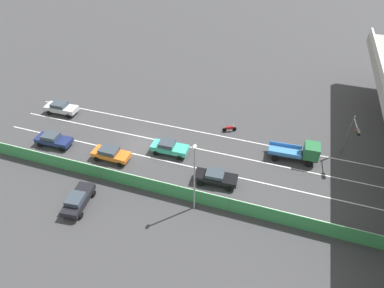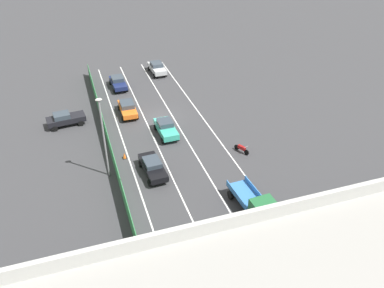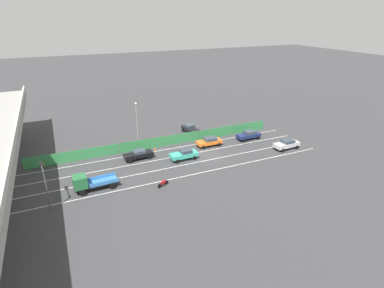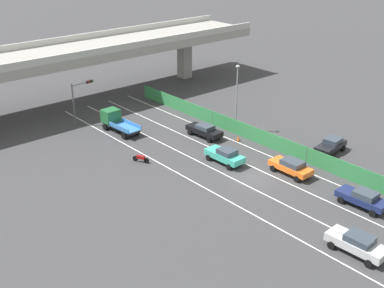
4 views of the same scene
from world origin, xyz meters
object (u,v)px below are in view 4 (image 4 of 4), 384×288
car_sedan_black (204,130)px  traffic_light (80,94)px  motorcycle (141,158)px  car_taxi_orange (291,166)px  street_lamp (237,93)px  car_taxi_teal (225,155)px  traffic_cone (238,138)px  car_sedan_silver (357,243)px  parked_sedan_dark (331,145)px  car_sedan_navy (363,198)px  flatbed_truck_blue (115,121)px

car_sedan_black → traffic_light: traffic_light is taller
motorcycle → car_taxi_orange: bearing=-51.0°
car_sedan_black → car_taxi_orange: 12.91m
street_lamp → motorcycle: bearing=178.2°
car_taxi_teal → traffic_cone: 6.22m
car_taxi_teal → car_sedan_silver: (-3.42, -17.89, 0.01)m
car_taxi_orange → parked_sedan_dark: size_ratio=1.00×
motorcycle → traffic_light: traffic_light is taller
car_sedan_silver → street_lamp: bearing=65.5°
car_sedan_navy → car_taxi_orange: bearing=88.9°
traffic_light → traffic_cone: 20.55m
car_taxi_teal → car_sedan_black: bearing=64.9°
car_sedan_navy → car_sedan_black: bearing=89.8°
motorcycle → traffic_cone: size_ratio=2.78×
motorcycle → parked_sedan_dark: 20.95m
car_sedan_black → flatbed_truck_blue: 11.07m
car_sedan_silver → motorcycle: bearing=97.7°
car_sedan_silver → parked_sedan_dark: bearing=40.6°
car_sedan_silver → car_taxi_teal: bearing=79.2°
street_lamp → car_sedan_black: bearing=164.4°
car_sedan_black → motorcycle: size_ratio=2.66×
car_taxi_teal → car_sedan_navy: car_taxi_teal is taller
parked_sedan_dark → traffic_light: (-16.29, 26.00, 2.95)m
motorcycle → car_sedan_black: bearing=4.2°
flatbed_truck_blue → motorcycle: flatbed_truck_blue is taller
car_sedan_silver → car_taxi_orange: size_ratio=1.03×
car_sedan_black → parked_sedan_dark: parked_sedan_dark is taller
car_taxi_teal → traffic_light: bearing=105.5°
traffic_light → car_sedan_navy: bearing=-75.9°
car_taxi_teal → motorcycle: size_ratio=2.52×
car_sedan_silver → traffic_light: 38.26m
car_sedan_navy → traffic_light: traffic_light is taller
car_sedan_black → car_taxi_teal: 7.38m
car_sedan_black → parked_sedan_dark: size_ratio=1.05×
car_taxi_teal → car_taxi_orange: bearing=-62.6°
car_sedan_silver → traffic_cone: size_ratio=7.25×
car_sedan_black → traffic_cone: car_sedan_black is taller
flatbed_truck_blue → street_lamp: 15.17m
car_taxi_orange → traffic_light: bearing=108.5°
parked_sedan_dark → traffic_cone: parked_sedan_dark is taller
car_sedan_black → traffic_light: bearing=122.9°
car_taxi_teal → parked_sedan_dark: bearing=-28.5°
car_sedan_black → car_sedan_navy: size_ratio=1.04×
flatbed_truck_blue → motorcycle: bearing=-107.4°
car_sedan_silver → motorcycle: size_ratio=2.61×
car_sedan_silver → traffic_light: (-2.19, 38.09, 2.93)m
car_sedan_black → street_lamp: 5.89m
street_lamp → parked_sedan_dark: bearing=-73.1°
car_sedan_black → car_sedan_silver: bearing=-104.9°
car_taxi_teal → traffic_cone: (5.32, 3.17, -0.61)m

